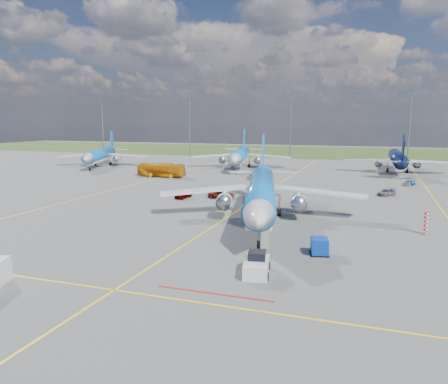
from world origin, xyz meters
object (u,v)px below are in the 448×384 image
(warning_post, at_px, (426,222))
(service_car_c, at_px, (387,192))
(main_airliner, at_px, (261,220))
(bg_jet_nw, at_px, (101,166))
(pushback_tug, at_px, (257,265))
(baggage_tug_e, at_px, (409,183))
(baggage_tug_c, at_px, (252,177))
(service_car_b, at_px, (221,194))
(apron_bus, at_px, (161,170))
(service_car_a, at_px, (183,194))
(uld_container, at_px, (319,246))
(bg_jet_nnw, at_px, (240,168))
(bg_jet_n, at_px, (396,171))

(warning_post, distance_m, service_car_c, 28.52)
(main_airliner, bearing_deg, service_car_c, 44.29)
(bg_jet_nw, height_order, pushback_tug, bg_jet_nw)
(bg_jet_nw, height_order, baggage_tug_e, bg_jet_nw)
(baggage_tug_e, bearing_deg, baggage_tug_c, -158.83)
(service_car_b, height_order, baggage_tug_e, service_car_b)
(apron_bus, distance_m, service_car_a, 31.46)
(warning_post, bearing_deg, service_car_c, 97.97)
(apron_bus, bearing_deg, service_car_a, -146.19)
(uld_container, xyz_separation_m, baggage_tug_c, (-22.50, 54.94, -0.38))
(service_car_b, bearing_deg, baggage_tug_c, -7.80)
(apron_bus, height_order, service_car_c, apron_bus)
(warning_post, bearing_deg, bg_jet_nw, 146.75)
(main_airliner, xyz_separation_m, pushback_tug, (5.13, -21.61, 0.80))
(bg_jet_nw, bearing_deg, bg_jet_nnw, -9.93)
(warning_post, height_order, pushback_tug, warning_post)
(bg_jet_nw, bearing_deg, service_car_c, -40.06)
(bg_jet_nnw, xyz_separation_m, baggage_tug_c, (9.83, -22.01, 0.47))
(uld_container, bearing_deg, apron_bus, 118.22)
(main_airliner, xyz_separation_m, service_car_a, (-17.43, 12.08, 0.69))
(pushback_tug, distance_m, service_car_a, 40.54)
(apron_bus, xyz_separation_m, service_car_a, (17.79, -25.93, -0.99))
(apron_bus, bearing_deg, pushback_tug, -146.55)
(main_airliner, bearing_deg, warning_post, -16.64)
(bg_jet_n, xyz_separation_m, baggage_tug_e, (1.46, -27.37, 0.48))
(baggage_tug_c, bearing_deg, pushback_tug, -74.41)
(uld_container, height_order, service_car_a, uld_container)
(bg_jet_nnw, height_order, baggage_tug_e, bg_jet_nnw)
(bg_jet_n, relative_size, service_car_b, 8.25)
(main_airliner, relative_size, service_car_b, 8.85)
(baggage_tug_c, bearing_deg, service_car_a, -99.41)
(bg_jet_nw, xyz_separation_m, bg_jet_n, (85.02, 14.79, 0.00))
(service_car_c, bearing_deg, baggage_tug_e, 105.62)
(bg_jet_n, bearing_deg, service_car_c, 84.26)
(service_car_a, distance_m, baggage_tug_c, 29.55)
(bg_jet_nnw, relative_size, apron_bus, 3.45)
(apron_bus, xyz_separation_m, service_car_c, (52.34, -10.99, -1.06))
(warning_post, xyz_separation_m, bg_jet_nw, (-85.59, 56.12, -1.50))
(bg_jet_nw, xyz_separation_m, baggage_tug_c, (51.79, -13.65, 0.47))
(uld_container, relative_size, service_car_a, 0.52)
(bg_jet_nw, distance_m, pushback_tug, 103.47)
(apron_bus, xyz_separation_m, baggage_tug_c, (22.49, 3.25, -1.21))
(bg_jet_n, relative_size, apron_bus, 3.28)
(bg_jet_nw, distance_m, service_car_a, 63.66)
(baggage_tug_c, bearing_deg, baggage_tug_e, 1.51)
(apron_bus, bearing_deg, bg_jet_nnw, -27.26)
(service_car_c, bearing_deg, pushback_tug, -70.68)
(bg_jet_n, distance_m, service_car_a, 68.99)
(warning_post, distance_m, uld_container, 16.85)
(pushback_tug, relative_size, service_car_a, 1.47)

